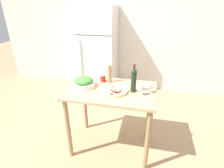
{
  "coord_description": "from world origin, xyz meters",
  "views": [
    {
      "loc": [
        0.44,
        -1.92,
        1.95
      ],
      "look_at": [
        0.0,
        0.04,
        0.99
      ],
      "focal_mm": 28.0,
      "sensor_mm": 36.0,
      "label": 1
    }
  ],
  "objects_px": {
    "wine_glass_near": "(141,88)",
    "wine_glass_far": "(149,86)",
    "salad_bowl": "(84,82)",
    "homemade_pizza": "(114,90)",
    "salt_canister": "(103,78)",
    "refrigerator": "(98,52)",
    "pepper_mill": "(110,74)",
    "wine_bottle": "(134,80)"
  },
  "relations": [
    {
      "from": "wine_bottle",
      "to": "homemade_pizza",
      "type": "distance_m",
      "value": 0.27
    },
    {
      "from": "wine_glass_near",
      "to": "wine_glass_far",
      "type": "bearing_deg",
      "value": 39.67
    },
    {
      "from": "refrigerator",
      "to": "wine_bottle",
      "type": "xyz_separation_m",
      "value": [
        0.94,
        -1.66,
        0.15
      ]
    },
    {
      "from": "salt_canister",
      "to": "pepper_mill",
      "type": "bearing_deg",
      "value": -0.53
    },
    {
      "from": "refrigerator",
      "to": "pepper_mill",
      "type": "height_order",
      "value": "refrigerator"
    },
    {
      "from": "pepper_mill",
      "to": "salt_canister",
      "type": "relative_size",
      "value": 2.43
    },
    {
      "from": "homemade_pizza",
      "to": "salt_canister",
      "type": "bearing_deg",
      "value": 129.94
    },
    {
      "from": "salad_bowl",
      "to": "wine_bottle",
      "type": "bearing_deg",
      "value": 0.83
    },
    {
      "from": "homemade_pizza",
      "to": "salt_canister",
      "type": "distance_m",
      "value": 0.34
    },
    {
      "from": "refrigerator",
      "to": "salt_canister",
      "type": "bearing_deg",
      "value": -71.06
    },
    {
      "from": "refrigerator",
      "to": "salad_bowl",
      "type": "distance_m",
      "value": 1.7
    },
    {
      "from": "refrigerator",
      "to": "wine_glass_near",
      "type": "relative_size",
      "value": 13.97
    },
    {
      "from": "wine_glass_far",
      "to": "salt_canister",
      "type": "bearing_deg",
      "value": 162.12
    },
    {
      "from": "salad_bowl",
      "to": "pepper_mill",
      "type": "bearing_deg",
      "value": 35.54
    },
    {
      "from": "wine_glass_near",
      "to": "homemade_pizza",
      "type": "relative_size",
      "value": 0.41
    },
    {
      "from": "wine_glass_near",
      "to": "salad_bowl",
      "type": "height_order",
      "value": "salad_bowl"
    },
    {
      "from": "homemade_pizza",
      "to": "salt_canister",
      "type": "relative_size",
      "value": 3.15
    },
    {
      "from": "refrigerator",
      "to": "wine_glass_far",
      "type": "relative_size",
      "value": 13.97
    },
    {
      "from": "refrigerator",
      "to": "pepper_mill",
      "type": "distance_m",
      "value": 1.58
    },
    {
      "from": "salad_bowl",
      "to": "salt_canister",
      "type": "relative_size",
      "value": 2.69
    },
    {
      "from": "salt_canister",
      "to": "salad_bowl",
      "type": "bearing_deg",
      "value": -133.43
    },
    {
      "from": "refrigerator",
      "to": "wine_bottle",
      "type": "relative_size",
      "value": 5.31
    },
    {
      "from": "refrigerator",
      "to": "homemade_pizza",
      "type": "distance_m",
      "value": 1.86
    },
    {
      "from": "wine_bottle",
      "to": "salt_canister",
      "type": "relative_size",
      "value": 3.37
    },
    {
      "from": "refrigerator",
      "to": "pepper_mill",
      "type": "bearing_deg",
      "value": -67.8
    },
    {
      "from": "wine_glass_near",
      "to": "salad_bowl",
      "type": "xyz_separation_m",
      "value": [
        -0.73,
        0.07,
        -0.03
      ]
    },
    {
      "from": "salad_bowl",
      "to": "homemade_pizza",
      "type": "height_order",
      "value": "salad_bowl"
    },
    {
      "from": "refrigerator",
      "to": "salt_canister",
      "type": "xyz_separation_m",
      "value": [
        0.5,
        -1.46,
        0.04
      ]
    },
    {
      "from": "pepper_mill",
      "to": "salt_canister",
      "type": "distance_m",
      "value": 0.12
    },
    {
      "from": "wine_bottle",
      "to": "wine_glass_near",
      "type": "bearing_deg",
      "value": -41.94
    },
    {
      "from": "salad_bowl",
      "to": "wine_glass_far",
      "type": "bearing_deg",
      "value": 0.59
    },
    {
      "from": "wine_glass_far",
      "to": "pepper_mill",
      "type": "height_order",
      "value": "pepper_mill"
    },
    {
      "from": "wine_glass_near",
      "to": "salt_canister",
      "type": "height_order",
      "value": "wine_glass_near"
    },
    {
      "from": "wine_glass_far",
      "to": "homemade_pizza",
      "type": "xyz_separation_m",
      "value": [
        -0.42,
        -0.05,
        -0.08
      ]
    },
    {
      "from": "pepper_mill",
      "to": "salad_bowl",
      "type": "height_order",
      "value": "pepper_mill"
    },
    {
      "from": "salad_bowl",
      "to": "salt_canister",
      "type": "xyz_separation_m",
      "value": [
        0.2,
        0.21,
        -0.01
      ]
    },
    {
      "from": "pepper_mill",
      "to": "salad_bowl",
      "type": "bearing_deg",
      "value": -144.46
    },
    {
      "from": "wine_glass_far",
      "to": "refrigerator",
      "type": "bearing_deg",
      "value": 124.26
    },
    {
      "from": "wine_glass_far",
      "to": "salad_bowl",
      "type": "height_order",
      "value": "salad_bowl"
    },
    {
      "from": "wine_glass_near",
      "to": "pepper_mill",
      "type": "bearing_deg",
      "value": 146.92
    },
    {
      "from": "wine_bottle",
      "to": "wine_glass_near",
      "type": "relative_size",
      "value": 2.63
    },
    {
      "from": "salad_bowl",
      "to": "homemade_pizza",
      "type": "distance_m",
      "value": 0.42
    }
  ]
}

